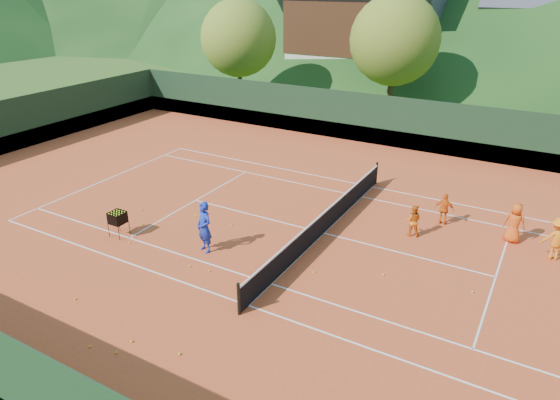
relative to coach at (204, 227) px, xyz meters
The scene contains 30 objects.
ground 4.80m from the coach, 46.89° to the left, with size 400.00×400.00×0.00m, color #2E4E18.
clay_court 4.79m from the coach, 46.89° to the left, with size 40.00×24.00×0.02m, color #BF441F.
coach is the anchor object (origin of this frame).
student_a 8.00m from the coach, 38.44° to the left, with size 0.62×0.49×1.29m, color orange.
student_b 9.66m from the coach, 42.69° to the left, with size 0.79×0.33×1.35m, color orange.
student_c 11.62m from the coach, 33.15° to the left, with size 0.77×0.50×1.58m, color #D74F13.
student_d 12.56m from the coach, 27.09° to the left, with size 1.04×0.60×1.61m, color orange.
tennis_ball_1 1.52m from the coach, 80.23° to the right, with size 0.07×0.07×0.07m, color yellow.
tennis_ball_2 4.89m from the coach, 162.93° to the left, with size 0.07×0.07×0.07m, color yellow.
tennis_ball_5 3.11m from the coach, 136.05° to the left, with size 0.07×0.07×0.07m, color yellow.
tennis_ball_6 6.55m from the coach, 14.59° to the left, with size 0.07×0.07×0.07m, color yellow.
tennis_ball_7 5.34m from the coach, 75.52° to the right, with size 0.07×0.07×0.07m, color yellow.
tennis_ball_8 3.19m from the coach, 160.93° to the right, with size 0.07×0.07×0.07m, color yellow.
tennis_ball_9 3.69m from the coach, behind, with size 0.07×0.07×0.07m, color yellow.
tennis_ball_10 4.80m from the coach, behind, with size 0.07×0.07×0.07m, color yellow.
tennis_ball_11 5.66m from the coach, 59.89° to the right, with size 0.07×0.07×0.07m, color yellow.
tennis_ball_12 5.91m from the coach, 85.31° to the right, with size 0.07×0.07×0.07m, color yellow.
tennis_ball_13 2.41m from the coach, 99.25° to the left, with size 0.07×0.07×0.07m, color yellow.
tennis_ball_14 1.76m from the coach, 48.34° to the right, with size 0.07×0.07×0.07m, color yellow.
tennis_ball_15 4.30m from the coach, ahead, with size 0.07×0.07×0.07m, color yellow.
tennis_ball_16 9.37m from the coach, 12.85° to the left, with size 0.07×0.07×0.07m, color yellow.
tennis_ball_17 5.84m from the coach, 77.09° to the right, with size 0.07×0.07×0.07m, color yellow.
tennis_ball_20 4.90m from the coach, 110.45° to the right, with size 0.07×0.07×0.07m, color yellow.
court_lines 4.79m from the coach, 46.89° to the left, with size 23.83×11.03×0.00m.
tennis_net 4.72m from the coach, 46.89° to the left, with size 0.10×12.07×1.10m.
perimeter_fence 4.70m from the coach, 46.89° to the left, with size 40.40×24.24×3.00m.
ball_hopper 3.75m from the coach, 169.19° to the right, with size 0.57×0.57×1.00m.
chalet_left 34.42m from the coach, 101.49° to the left, with size 13.80×9.93×12.92m.
tree_a 25.25m from the coach, 120.84° to the left, with size 6.00×6.00×7.88m.
tree_b 23.81m from the coach, 91.94° to the left, with size 6.40×6.40×8.40m.
Camera 1 is at (7.13, -16.04, 9.29)m, focal length 32.00 mm.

